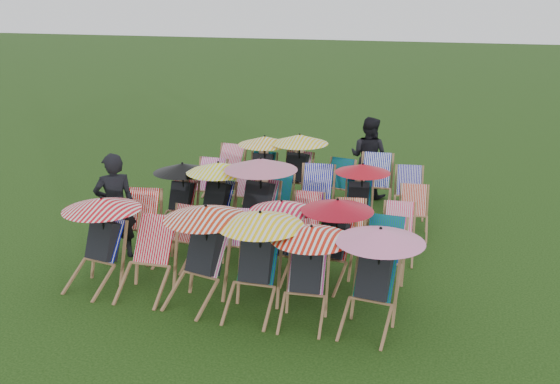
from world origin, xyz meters
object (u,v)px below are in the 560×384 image
(deckchair_5, at_px, (373,278))
(deckchair_29, at_px, (409,192))
(person_rear, at_px, (369,157))
(person_left, at_px, (115,206))
(deckchair_0, at_px, (98,241))

(deckchair_5, bearing_deg, deckchair_29, 96.11)
(person_rear, bearing_deg, deckchair_5, 116.17)
(deckchair_29, bearing_deg, deckchair_5, -97.66)
(deckchair_5, xyz_separation_m, deckchair_29, (-0.08, 4.51, -0.26))
(person_left, relative_size, person_rear, 1.03)
(deckchair_5, xyz_separation_m, person_left, (-4.26, 0.99, 0.17))
(deckchair_0, distance_m, person_rear, 6.14)
(deckchair_0, height_order, deckchair_29, deckchair_0)
(deckchair_5, height_order, person_rear, person_rear)
(deckchair_0, distance_m, person_left, 1.05)
(deckchair_29, bearing_deg, person_left, -148.55)
(deckchair_0, height_order, person_left, person_left)
(deckchair_5, bearing_deg, person_left, 172.09)
(deckchair_29, bearing_deg, deckchair_0, -139.30)
(person_left, bearing_deg, person_rear, -165.33)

